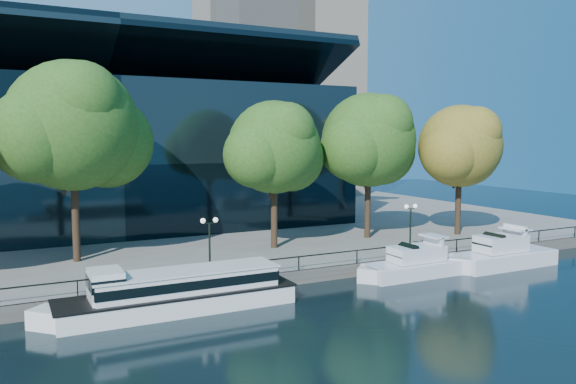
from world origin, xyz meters
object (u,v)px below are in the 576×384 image
tree_4 (371,142)px  lamp_2 (411,217)px  tree_5 (461,148)px  tree_3 (276,149)px  lamp_1 (209,233)px  tree_2 (75,129)px  cruiser_near (417,264)px  cruiser_far (501,255)px  tour_boat (173,291)px

tree_4 → lamp_2: (-1.04, -7.31, -6.07)m
tree_5 → tree_4: bearing=164.6°
tree_4 → tree_5: bearing=-15.4°
tree_3 → tree_5: (19.01, -2.02, -0.01)m
lamp_1 → tree_2: bearing=130.0°
tree_2 → tree_3: bearing=-7.2°
cruiser_near → tree_4: 14.40m
tree_5 → lamp_1: (-27.36, -4.84, -5.49)m
cruiser_far → lamp_1: lamp_1 is taller
cruiser_far → tree_2: tree_2 is taller
lamp_1 → tree_3: bearing=39.4°
lamp_1 → cruiser_near: bearing=-12.6°
tree_2 → cruiser_far: bearing=-23.2°
tree_2 → tree_5: (34.82, -4.02, -1.67)m
tree_3 → lamp_1: tree_3 is taller
tree_2 → tour_boat: bearing=-72.8°
lamp_2 → tour_boat: bearing=-170.2°
lamp_1 → cruiser_far: bearing=-10.4°
lamp_1 → lamp_2: size_ratio=1.00×
tour_boat → tree_3: size_ratio=1.24×
lamp_2 → tree_4: bearing=81.9°
tour_boat → cruiser_near: 18.88m
tree_3 → lamp_1: size_ratio=3.13×
cruiser_near → tour_boat: bearing=-179.4°
tour_boat → cruiser_near: cruiser_near is taller
tree_2 → tree_4: size_ratio=1.12×
cruiser_far → tree_2: bearing=156.8°
tour_boat → tree_2: (-3.87, 12.47, 9.88)m
cruiser_far → tree_5: size_ratio=0.82×
tree_3 → lamp_2: bearing=-37.3°
tree_4 → lamp_1: bearing=-158.3°
cruiser_far → lamp_2: bearing=143.7°
tree_3 → tree_4: 10.06m
cruiser_near → tree_4: tree_4 is taller
tree_3 → lamp_1: (-8.36, -6.86, -5.50)m
cruiser_near → tree_3: size_ratio=0.83×
cruiser_far → tree_3: tree_3 is taller
tour_boat → tree_4: bearing=26.4°
cruiser_near → tree_2: 27.78m
cruiser_far → lamp_1: 23.70m
tree_4 → lamp_1: tree_4 is taller
tour_boat → tree_5: tree_5 is taller
tour_boat → tree_2: bearing=107.2°
cruiser_near → tree_4: size_ratio=0.76×
tree_2 → tree_4: bearing=-3.5°
tree_4 → lamp_2: 9.55m
cruiser_far → tree_4: size_ratio=0.76×
tree_5 → lamp_1: bearing=-170.0°
tour_boat → tree_2: tree_2 is taller
cruiser_far → tree_2: 34.77m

